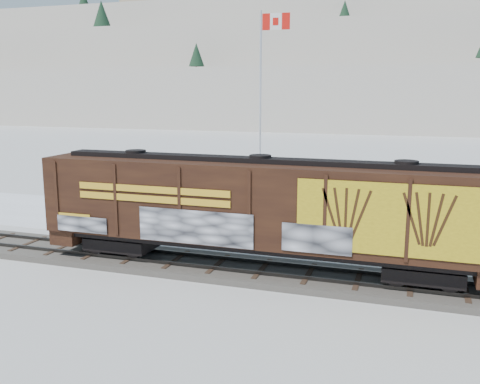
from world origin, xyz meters
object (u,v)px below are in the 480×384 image
(hopper_railcar, at_px, (260,206))
(flagpole, at_px, (262,137))
(car_dark, at_px, (452,237))
(car_white, at_px, (329,220))
(car_silver, at_px, (100,208))

(hopper_railcar, xyz_separation_m, flagpole, (-3.50, 12.48, 1.74))
(hopper_railcar, xyz_separation_m, car_dark, (7.94, 5.94, -2.21))
(car_white, bearing_deg, car_dark, -104.17)
(car_silver, xyz_separation_m, car_white, (13.42, 1.26, -0.00))
(hopper_railcar, bearing_deg, car_silver, 152.77)
(hopper_railcar, distance_m, car_white, 7.77)
(hopper_railcar, height_order, car_white, hopper_railcar)
(car_dark, bearing_deg, hopper_railcar, 116.13)
(flagpole, xyz_separation_m, car_dark, (11.44, -6.54, -3.96))
(car_silver, height_order, car_dark, car_silver)
(flagpole, relative_size, car_dark, 2.45)
(car_silver, height_order, car_white, car_silver)
(hopper_railcar, relative_size, car_dark, 3.70)
(hopper_railcar, height_order, flagpole, flagpole)
(car_silver, bearing_deg, flagpole, -75.02)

